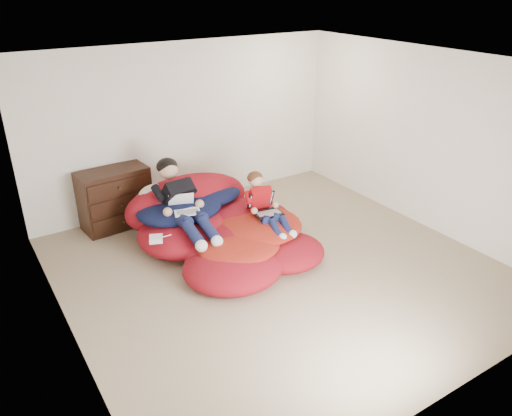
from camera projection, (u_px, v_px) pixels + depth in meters
The scene contains 9 objects.
room_shell at pixel (279, 254), 6.17m from camera, with size 5.10×5.10×2.77m.
dresser at pixel (115, 199), 7.15m from camera, with size 1.00×0.58×0.87m.
beanbag_pile at pixel (218, 227), 6.70m from camera, with size 2.18×2.44×0.88m.
cream_pillow at pixel (155, 195), 6.82m from camera, with size 0.46×0.30×0.30m, color silver.
older_boy at pixel (180, 198), 6.48m from camera, with size 0.41×1.36×0.82m.
younger_boy at pixel (264, 202), 6.59m from camera, with size 0.35×0.93×0.67m.
laptop_white at pixel (185, 206), 6.42m from camera, with size 0.38×0.44×0.22m.
laptop_black at pixel (265, 207), 6.59m from camera, with size 0.40×0.41×0.25m.
power_adapter at pixel (156, 239), 6.09m from camera, with size 0.16×0.16×0.06m, color white.
Camera 1 is at (-3.11, -4.35, 3.36)m, focal length 35.00 mm.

